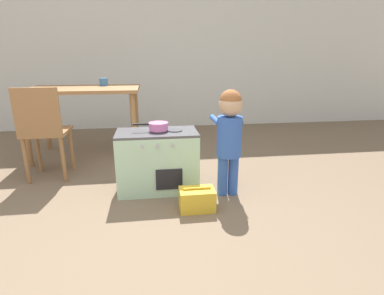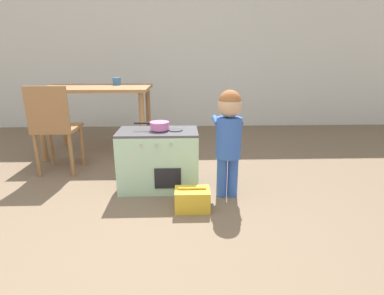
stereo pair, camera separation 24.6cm
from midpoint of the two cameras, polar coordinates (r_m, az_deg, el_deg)
name	(u,v)px [view 1 (the left image)]	position (r m, az deg, el deg)	size (l,w,h in m)	color
ground_plane	(116,277)	(1.77, -18.52, -22.45)	(16.00, 16.00, 0.00)	brown
wall_back	(134,43)	(4.88, -12.56, 18.87)	(10.00, 0.06, 2.60)	silver
play_kitchen	(158,161)	(2.56, -9.29, -2.58)	(0.66, 0.37, 0.52)	#B2DBB7
toy_pot	(158,126)	(2.47, -9.32, 4.05)	(0.29, 0.16, 0.07)	pink
child_figure	(229,130)	(2.36, 4.19, 3.35)	(0.22, 0.35, 0.87)	#335BB7
toy_basket	(197,199)	(2.26, -2.21, -9.92)	(0.26, 0.17, 0.18)	gold
dining_table	(84,97)	(3.59, -21.73, 8.83)	(1.20, 0.73, 0.78)	olive
dining_chair_near	(44,130)	(3.06, -28.44, 2.88)	(0.38, 0.38, 0.86)	olive
cup_on_table	(104,82)	(3.71, -18.36, 11.75)	(0.09, 0.09, 0.09)	teal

